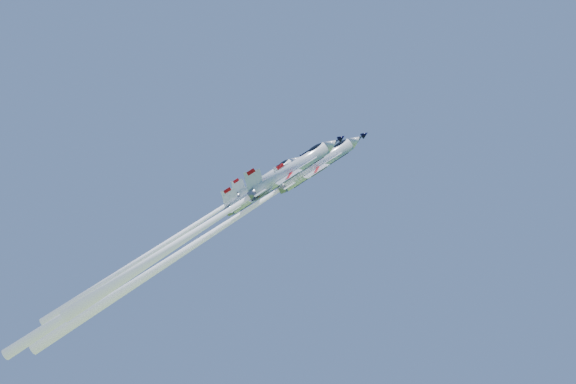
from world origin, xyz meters
The scene contains 4 objects.
jet_lead centered at (-11.44, -4.60, 87.63)m, with size 40.04×31.18×43.53m.
jet_left centered at (-19.92, -1.76, 88.47)m, with size 33.16×25.84×36.08m.
jet_right centered at (-6.85, -11.02, 88.55)m, with size 32.39×24.53×33.84m.
jet_slot centered at (-14.95, -11.52, 84.35)m, with size 34.76×26.94×37.54m.
Camera 1 is at (49.22, -92.48, 72.88)m, focal length 40.00 mm.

